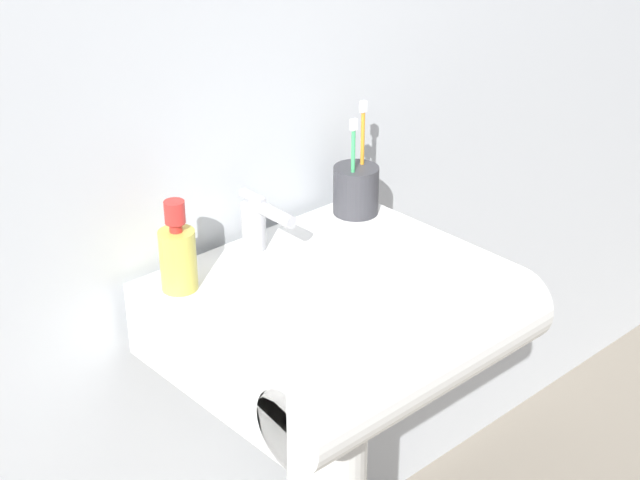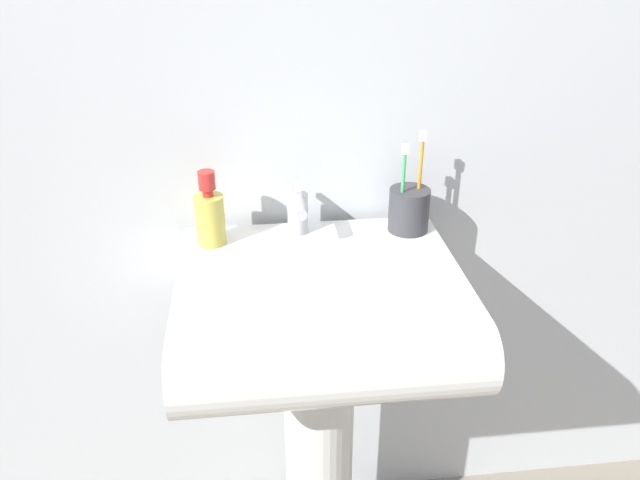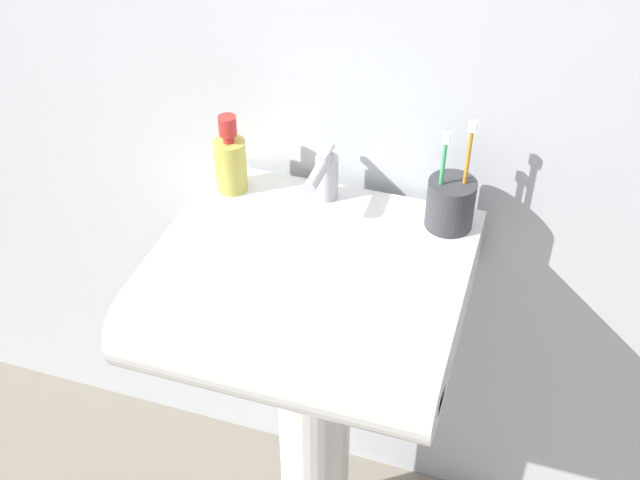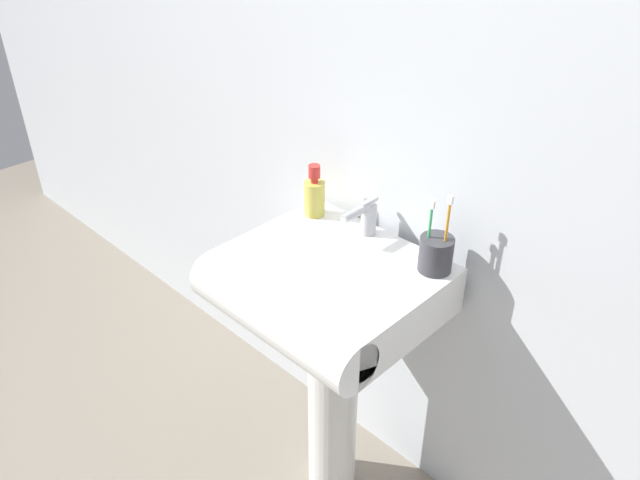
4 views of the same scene
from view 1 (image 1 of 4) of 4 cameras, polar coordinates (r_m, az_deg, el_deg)
name	(u,v)px [view 1 (image 1 of 4)]	position (r m, az deg, el deg)	size (l,w,h in m)	color
wall_back	(225,19)	(1.61, -5.54, 12.69)	(5.00, 0.05, 2.40)	silver
sink_basin	(348,322)	(1.57, 1.63, -4.77)	(0.51, 0.46, 0.13)	white
faucet	(258,222)	(1.63, -3.63, 1.07)	(0.04, 0.13, 0.10)	#B7B7BC
toothbrush_cup	(356,189)	(1.76, 2.11, 2.99)	(0.08, 0.08, 0.21)	#38383D
soap_bottle	(178,255)	(1.53, -8.27, -0.87)	(0.06, 0.06, 0.15)	gold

